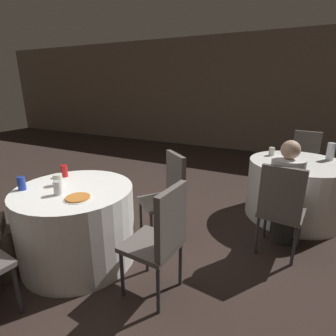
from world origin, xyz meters
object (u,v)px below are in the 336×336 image
table_near (77,224)px  soda_can_blue (22,183)px  person_white_shirt (285,197)px  table_far (295,189)px  chair_far_north (304,157)px  chair_far_south (281,204)px  pizza_plate_near (78,198)px  bottle_far (331,152)px  soda_can_red (64,171)px  chair_near_northeast (169,190)px  soda_can_silver (58,188)px  chair_near_east (162,234)px

table_near → soda_can_blue: 0.62m
person_white_shirt → table_far: bearing=90.0°
chair_far_north → chair_far_south: (-0.20, -1.99, 0.00)m
chair_far_north → person_white_shirt: bearing=89.1°
pizza_plate_near → soda_can_blue: soda_can_blue is taller
table_near → chair_far_south: chair_far_south is taller
person_white_shirt → bottle_far: size_ratio=5.30×
soda_can_red → chair_near_northeast: bearing=29.9°
table_near → table_far: size_ratio=0.93×
table_near → chair_near_northeast: 0.97m
table_near → chair_near_northeast: chair_near_northeast is taller
chair_far_south → chair_near_northeast: bearing=-165.9°
chair_far_south → chair_far_north: bearing=91.0°
chair_near_northeast → soda_can_silver: 1.11m
chair_near_east → person_white_shirt: size_ratio=0.82×
chair_near_northeast → soda_can_red: bearing=69.5°
table_far → chair_far_south: chair_far_south is taller
chair_far_north → soda_can_red: size_ratio=7.77×
person_white_shirt → table_near: bearing=-142.1°
chair_far_north → soda_can_blue: size_ratio=7.77×
table_far → pizza_plate_near: 2.62m
chair_near_east → pizza_plate_near: size_ratio=4.15×
table_near → table_far: same height
chair_far_north → pizza_plate_near: (-1.71, -3.01, 0.18)m
table_near → chair_near_east: 0.97m
table_near → soda_can_red: 0.57m
soda_can_silver → soda_can_blue: 0.38m
table_far → pizza_plate_near: (-1.63, -2.02, 0.37)m
chair_near_east → soda_can_silver: chair_near_east is taller
soda_can_red → soda_can_blue: size_ratio=1.00×
chair_far_south → bottle_far: bearing=76.9°
person_white_shirt → soda_can_red: size_ratio=9.45×
chair_near_northeast → table_near: bearing=90.0°
pizza_plate_near → chair_near_east: bearing=5.7°
soda_can_silver → bottle_far: size_ratio=0.56×
chair_far_south → soda_can_blue: (-2.11, -1.10, 0.23)m
chair_near_east → chair_far_south: (0.77, 0.95, 0.00)m
chair_far_south → pizza_plate_near: bearing=-139.1°
table_near → pizza_plate_near: bearing=-35.8°
chair_near_northeast → chair_near_east: same height
chair_near_east → pizza_plate_near: (-0.75, -0.07, 0.18)m
chair_near_east → soda_can_blue: bearing=100.8°
chair_near_northeast → soda_can_blue: bearing=83.6°
chair_near_east → pizza_plate_near: bearing=100.2°
table_far → chair_near_northeast: bearing=-137.2°
soda_can_red → bottle_far: bottle_far is taller
chair_far_south → soda_can_blue: size_ratio=7.77×
bottle_far → chair_far_north: bearing=108.9°
person_white_shirt → bottle_far: (0.43, 1.08, 0.27)m
chair_far_south → bottle_far: size_ratio=4.36×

